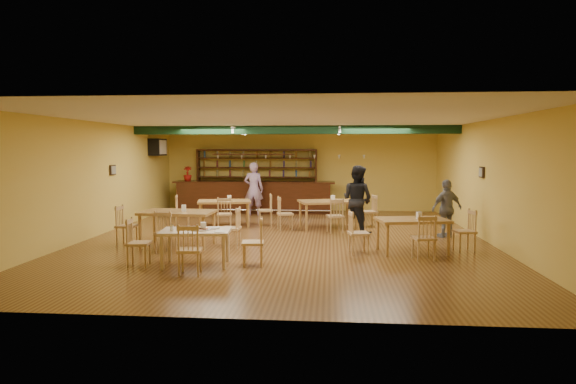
# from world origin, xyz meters

# --- Properties ---
(floor) EXTENTS (12.00, 12.00, 0.00)m
(floor) POSITION_xyz_m (0.00, 0.00, 0.00)
(floor) COLOR brown
(floor) RESTS_ON ground
(ceiling_beam) EXTENTS (10.00, 0.30, 0.25)m
(ceiling_beam) POSITION_xyz_m (0.00, 2.80, 2.87)
(ceiling_beam) COLOR black
(ceiling_beam) RESTS_ON ceiling
(track_rail_left) EXTENTS (0.05, 2.50, 0.05)m
(track_rail_left) POSITION_xyz_m (-1.80, 3.40, 2.94)
(track_rail_left) COLOR white
(track_rail_left) RESTS_ON ceiling
(track_rail_right) EXTENTS (0.05, 2.50, 0.05)m
(track_rail_right) POSITION_xyz_m (1.40, 3.40, 2.94)
(track_rail_right) COLOR white
(track_rail_right) RESTS_ON ceiling
(ac_unit) EXTENTS (0.34, 0.70, 0.48)m
(ac_unit) POSITION_xyz_m (-4.80, 4.20, 2.35)
(ac_unit) COLOR white
(ac_unit) RESTS_ON wall_left
(picture_left) EXTENTS (0.04, 0.34, 0.28)m
(picture_left) POSITION_xyz_m (-4.97, 1.00, 1.70)
(picture_left) COLOR black
(picture_left) RESTS_ON wall_left
(picture_right) EXTENTS (0.04, 0.34, 0.28)m
(picture_right) POSITION_xyz_m (4.97, 0.50, 1.70)
(picture_right) COLOR black
(picture_right) RESTS_ON wall_right
(bar_counter) EXTENTS (5.78, 0.85, 1.13)m
(bar_counter) POSITION_xyz_m (-1.60, 5.15, 0.56)
(bar_counter) COLOR black
(bar_counter) RESTS_ON ground
(back_bar_hutch) EXTENTS (4.47, 0.40, 2.28)m
(back_bar_hutch) POSITION_xyz_m (-1.60, 5.78, 1.14)
(back_bar_hutch) COLOR black
(back_bar_hutch) RESTS_ON ground
(poinsettia) EXTENTS (0.38, 0.38, 0.53)m
(poinsettia) POSITION_xyz_m (-4.04, 5.15, 1.39)
(poinsettia) COLOR #B41810
(poinsettia) RESTS_ON bar_counter
(dining_table_a) EXTENTS (1.70, 1.22, 0.77)m
(dining_table_a) POSITION_xyz_m (-1.99, 1.92, 0.38)
(dining_table_a) COLOR olive
(dining_table_a) RESTS_ON ground
(dining_table_b) EXTENTS (1.82, 1.38, 0.81)m
(dining_table_b) POSITION_xyz_m (1.07, 1.80, 0.40)
(dining_table_b) COLOR olive
(dining_table_b) RESTS_ON ground
(dining_table_c) EXTENTS (1.71, 1.08, 0.83)m
(dining_table_c) POSITION_xyz_m (-2.44, -1.15, 0.42)
(dining_table_c) COLOR olive
(dining_table_c) RESTS_ON ground
(dining_table_d) EXTENTS (1.65, 1.16, 0.76)m
(dining_table_d) POSITION_xyz_m (2.95, -1.42, 0.38)
(dining_table_d) COLOR olive
(dining_table_d) RESTS_ON ground
(near_table) EXTENTS (1.42, 1.00, 0.71)m
(near_table) POSITION_xyz_m (-1.48, -3.05, 0.36)
(near_table) COLOR beige
(near_table) RESTS_ON ground
(pizza_tray) EXTENTS (0.45, 0.45, 0.01)m
(pizza_tray) POSITION_xyz_m (-1.39, -3.05, 0.72)
(pizza_tray) COLOR silver
(pizza_tray) RESTS_ON near_table
(parmesan_shaker) EXTENTS (0.08, 0.08, 0.11)m
(parmesan_shaker) POSITION_xyz_m (-1.91, -3.19, 0.77)
(parmesan_shaker) COLOR #EAE5C6
(parmesan_shaker) RESTS_ON near_table
(napkin_stack) EXTENTS (0.24, 0.20, 0.03)m
(napkin_stack) POSITION_xyz_m (-1.15, -2.86, 0.73)
(napkin_stack) COLOR white
(napkin_stack) RESTS_ON near_table
(pizza_server) EXTENTS (0.33, 0.19, 0.00)m
(pizza_server) POSITION_xyz_m (-1.25, -3.00, 0.73)
(pizza_server) COLOR silver
(pizza_server) RESTS_ON pizza_tray
(side_plate) EXTENTS (0.24, 0.24, 0.01)m
(side_plate) POSITION_xyz_m (-0.96, -3.24, 0.72)
(side_plate) COLOR white
(side_plate) RESTS_ON near_table
(patron_bar) EXTENTS (0.70, 0.49, 1.84)m
(patron_bar) POSITION_xyz_m (-1.49, 4.33, 0.92)
(patron_bar) COLOR #9451B1
(patron_bar) RESTS_ON ground
(patron_right_a) EXTENTS (1.14, 1.10, 1.85)m
(patron_right_a) POSITION_xyz_m (1.87, 1.00, 0.92)
(patron_right_a) COLOR black
(patron_right_a) RESTS_ON ground
(patron_right_b) EXTENTS (0.96, 0.70, 1.51)m
(patron_right_b) POSITION_xyz_m (4.15, 0.58, 0.75)
(patron_right_b) COLOR gray
(patron_right_b) RESTS_ON ground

